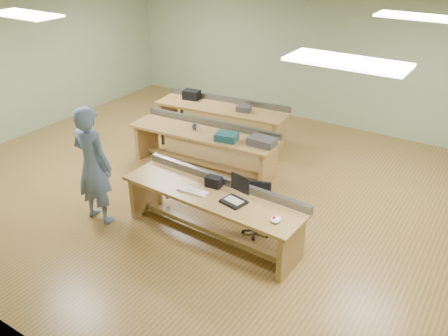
{
  "coord_description": "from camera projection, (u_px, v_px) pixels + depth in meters",
  "views": [
    {
      "loc": [
        3.99,
        -6.05,
        4.19
      ],
      "look_at": [
        0.47,
        -0.6,
        0.82
      ],
      "focal_mm": 38.0,
      "sensor_mm": 36.0,
      "label": 1
    }
  ],
  "objects": [
    {
      "name": "workbench_front",
      "position": [
        213.0,
        204.0,
        6.88
      ],
      "size": [
        2.86,
        0.87,
        0.86
      ],
      "rotation": [
        0.0,
        0.0,
        -0.04
      ],
      "color": "#9D6C42",
      "rests_on": "floor"
    },
    {
      "name": "laptop_base",
      "position": [
        234.0,
        202.0,
        6.54
      ],
      "size": [
        0.37,
        0.32,
        0.04
      ],
      "primitive_type": "cube",
      "rotation": [
        0.0,
        0.0,
        -0.19
      ],
      "color": "black",
      "rests_on": "workbench_front"
    },
    {
      "name": "person",
      "position": [
        93.0,
        165.0,
        7.13
      ],
      "size": [
        0.7,
        0.46,
        1.89
      ],
      "primitive_type": "imported",
      "rotation": [
        0.0,
        0.0,
        3.15
      ],
      "color": "#687FA9",
      "rests_on": "floor"
    },
    {
      "name": "ceiling",
      "position": [
        219.0,
        13.0,
        6.98
      ],
      "size": [
        10.0,
        10.0,
        0.0
      ],
      "primitive_type": "plane",
      "color": "silver",
      "rests_on": "wall_back"
    },
    {
      "name": "wall_left",
      "position": [
        24.0,
        65.0,
        10.08
      ],
      "size": [
        0.04,
        8.0,
        3.0
      ],
      "primitive_type": "cube",
      "color": "#8DA37B",
      "rests_on": "floor"
    },
    {
      "name": "camera_bag",
      "position": [
        214.0,
        182.0,
        6.92
      ],
      "size": [
        0.25,
        0.17,
        0.16
      ],
      "primitive_type": "cube",
      "rotation": [
        0.0,
        0.0,
        0.1
      ],
      "color": "black",
      "rests_on": "workbench_front"
    },
    {
      "name": "keyboard",
      "position": [
        193.0,
        191.0,
        6.81
      ],
      "size": [
        0.47,
        0.18,
        0.03
      ],
      "primitive_type": "cube",
      "rotation": [
        0.0,
        0.0,
        0.06
      ],
      "color": "silver",
      "rests_on": "workbench_front"
    },
    {
      "name": "floor",
      "position": [
        220.0,
        190.0,
        8.37
      ],
      "size": [
        10.0,
        10.0,
        0.0
      ],
      "primitive_type": "plane",
      "color": "olive",
      "rests_on": "ground"
    },
    {
      "name": "task_chair",
      "position": [
        257.0,
        215.0,
        7.11
      ],
      "size": [
        0.55,
        0.55,
        0.79
      ],
      "rotation": [
        0.0,
        0.0,
        0.35
      ],
      "color": "black",
      "rests_on": "floor"
    },
    {
      "name": "drinks_can",
      "position": [
        198.0,
        128.0,
        8.75
      ],
      "size": [
        0.09,
        0.09,
        0.13
      ],
      "primitive_type": "cylinder",
      "rotation": [
        0.0,
        0.0,
        0.36
      ],
      "color": "silver",
      "rests_on": "workbench_mid"
    },
    {
      "name": "fluor_panels",
      "position": [
        219.0,
        16.0,
        7.0
      ],
      "size": [
        6.2,
        3.5,
        0.03
      ],
      "color": "white",
      "rests_on": "ceiling"
    },
    {
      "name": "parts_bin_teal",
      "position": [
        227.0,
        137.0,
        8.39
      ],
      "size": [
        0.43,
        0.35,
        0.13
      ],
      "primitive_type": "cube",
      "rotation": [
        0.0,
        0.0,
        0.19
      ],
      "color": "#154047",
      "rests_on": "workbench_mid"
    },
    {
      "name": "storage_box_back",
      "position": [
        192.0,
        95.0,
        10.34
      ],
      "size": [
        0.38,
        0.3,
        0.2
      ],
      "primitive_type": "cube",
      "rotation": [
        0.0,
        0.0,
        0.16
      ],
      "color": "black",
      "rests_on": "workbench_back"
    },
    {
      "name": "laptop_screen",
      "position": [
        240.0,
        183.0,
        6.51
      ],
      "size": [
        0.32,
        0.08,
        0.25
      ],
      "primitive_type": "cube",
      "rotation": [
        0.0,
        0.0,
        -0.19
      ],
      "color": "black",
      "rests_on": "laptop_base"
    },
    {
      "name": "trackball_mouse",
      "position": [
        276.0,
        220.0,
        6.12
      ],
      "size": [
        0.14,
        0.16,
        0.07
      ],
      "primitive_type": "ellipsoid",
      "rotation": [
        0.0,
        0.0,
        -0.03
      ],
      "color": "white",
      "rests_on": "workbench_front"
    },
    {
      "name": "mug",
      "position": [
        195.0,
        127.0,
        8.85
      ],
      "size": [
        0.15,
        0.15,
        0.09
      ],
      "primitive_type": "imported",
      "rotation": [
        0.0,
        0.0,
        0.44
      ],
      "color": "#363639",
      "rests_on": "workbench_mid"
    },
    {
      "name": "parts_bin_grey",
      "position": [
        262.0,
        141.0,
        8.22
      ],
      "size": [
        0.48,
        0.31,
        0.13
      ],
      "primitive_type": "cube",
      "rotation": [
        0.0,
        0.0,
        0.01
      ],
      "color": "#363639",
      "rests_on": "workbench_mid"
    },
    {
      "name": "tray_back",
      "position": [
        244.0,
        109.0,
        9.69
      ],
      "size": [
        0.32,
        0.26,
        0.11
      ],
      "primitive_type": "cube",
      "rotation": [
        0.0,
        0.0,
        0.2
      ],
      "color": "#363639",
      "rests_on": "workbench_back"
    },
    {
      "name": "wall_back",
      "position": [
        317.0,
        57.0,
        10.66
      ],
      "size": [
        10.0,
        0.04,
        3.0
      ],
      "primitive_type": "cube",
      "color": "#8DA37B",
      "rests_on": "floor"
    },
    {
      "name": "workbench_back",
      "position": [
        222.0,
        115.0,
        10.06
      ],
      "size": [
        2.91,
        1.07,
        0.86
      ],
      "rotation": [
        0.0,
        0.0,
        0.11
      ],
      "color": "#9D6C42",
      "rests_on": "floor"
    },
    {
      "name": "workbench_mid",
      "position": [
        204.0,
        141.0,
        8.88
      ],
      "size": [
        2.91,
        0.98,
        0.86
      ],
      "rotation": [
        0.0,
        0.0,
        0.08
      ],
      "color": "#9D6C42",
      "rests_on": "floor"
    }
  ]
}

